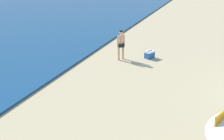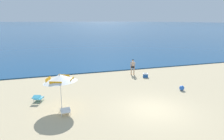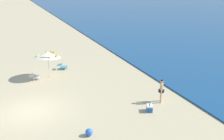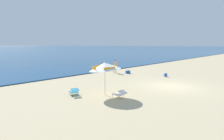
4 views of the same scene
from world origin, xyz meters
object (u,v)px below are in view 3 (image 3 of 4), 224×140
cooler_box (150,108)px  beach_ball (89,132)px  lounge_chair_under_umbrella (35,76)px  beach_umbrella_striped_main (48,54)px  person_standing_near_shore (161,89)px  lounge_chair_beside_umbrella (62,66)px

cooler_box → beach_ball: cooler_box is taller
lounge_chair_under_umbrella → cooler_box: size_ratio=1.50×
beach_ball → beach_umbrella_striped_main: bearing=-177.8°
person_standing_near_shore → beach_ball: size_ratio=4.01×
person_standing_near_shore → cooler_box: 1.70m
beach_umbrella_striped_main → cooler_box: 9.62m
lounge_chair_under_umbrella → beach_ball: lounge_chair_under_umbrella is taller
beach_umbrella_striped_main → lounge_chair_beside_umbrella: size_ratio=3.04×
lounge_chair_beside_umbrella → cooler_box: size_ratio=1.64×
beach_umbrella_striped_main → lounge_chair_beside_umbrella: beach_umbrella_striped_main is taller
cooler_box → beach_ball: bearing=-76.3°
person_standing_near_shore → beach_ball: 5.92m
beach_umbrella_striped_main → lounge_chair_under_umbrella: beach_umbrella_striped_main is taller
lounge_chair_under_umbrella → person_standing_near_shore: bearing=44.2°
lounge_chair_beside_umbrella → person_standing_near_shore: size_ratio=0.62×
beach_umbrella_striped_main → cooler_box: size_ratio=4.99×
lounge_chair_under_umbrella → cooler_box: (8.13, 5.80, -0.07)m
person_standing_near_shore → beach_ball: (1.82, -5.58, -0.72)m
lounge_chair_under_umbrella → cooler_box: lounge_chair_under_umbrella is taller
cooler_box → beach_ball: size_ratio=1.52×
lounge_chair_under_umbrella → cooler_box: 9.98m
beach_umbrella_striped_main → beach_ball: size_ratio=7.56×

